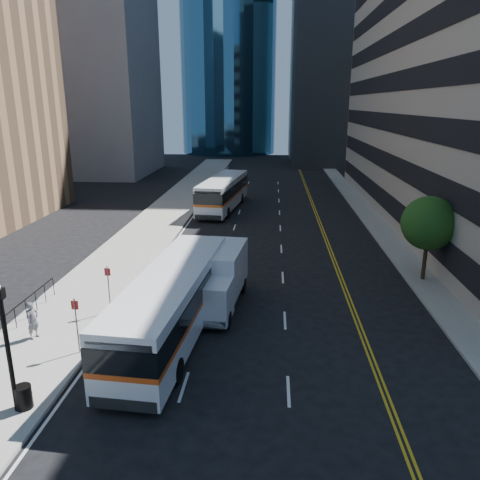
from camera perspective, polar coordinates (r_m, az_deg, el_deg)
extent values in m
plane|color=black|center=(22.05, 4.28, -11.98)|extent=(160.00, 160.00, 0.00)
cube|color=gray|center=(46.75, -8.77, 3.34)|extent=(5.00, 90.00, 0.15)
cube|color=gray|center=(46.54, 15.39, 2.88)|extent=(2.00, 90.00, 0.15)
cube|color=gray|center=(76.94, -18.40, 20.83)|extent=(18.00, 18.00, 35.00)
cylinder|color=#332114|center=(30.36, 21.56, -2.47)|extent=(0.24, 0.24, 2.20)
sphere|color=#113E14|center=(29.72, 22.04, 1.92)|extent=(3.20, 3.20, 3.20)
cylinder|color=black|center=(17.99, -26.32, -12.61)|extent=(0.16, 0.16, 4.20)
cube|color=silver|center=(22.12, -8.12, -9.36)|extent=(3.63, 12.38, 1.12)
cube|color=#D04813|center=(21.84, -8.19, -7.79)|extent=(3.65, 12.40, 0.22)
cube|color=black|center=(21.62, -8.25, -6.44)|extent=(3.65, 12.40, 0.92)
cube|color=silver|center=(21.34, -8.33, -4.55)|extent=(3.63, 12.38, 0.51)
cylinder|color=black|center=(19.68, -14.67, -14.58)|extent=(0.39, 1.04, 1.02)
cylinder|color=black|center=(18.93, -7.71, -15.49)|extent=(0.39, 1.04, 1.02)
cylinder|color=black|center=(25.45, -8.61, -6.84)|extent=(0.39, 1.04, 1.02)
cylinder|color=black|center=(24.87, -3.26, -7.23)|extent=(0.39, 1.04, 1.02)
cube|color=silver|center=(47.91, -2.04, 4.88)|extent=(4.19, 12.62, 1.13)
cube|color=#E25C15|center=(47.79, -2.04, 5.67)|extent=(4.21, 12.64, 0.23)
cube|color=black|center=(47.68, -2.05, 6.34)|extent=(4.21, 12.64, 0.93)
cube|color=silver|center=(47.56, -2.06, 7.25)|extent=(4.19, 12.62, 0.52)
cylinder|color=black|center=(44.78, -4.63, 3.48)|extent=(0.43, 1.06, 1.03)
cylinder|color=black|center=(44.20, -1.58, 3.36)|extent=(0.43, 1.06, 1.03)
cylinder|color=black|center=(51.42, -2.53, 5.20)|extent=(0.43, 1.06, 1.03)
cylinder|color=black|center=(50.91, 0.16, 5.10)|extent=(0.43, 1.06, 1.03)
cube|color=silver|center=(22.79, -3.83, -7.35)|extent=(2.34, 2.18, 1.88)
cube|color=black|center=(21.89, -4.38, -7.37)|extent=(1.95, 0.26, 0.99)
cube|color=silver|center=(25.44, -2.20, -3.45)|extent=(2.58, 4.50, 2.33)
cube|color=black|center=(25.04, -2.64, -7.10)|extent=(2.14, 6.05, 0.22)
cylinder|color=black|center=(23.23, -6.22, -9.30)|extent=(0.34, 0.88, 0.86)
cylinder|color=black|center=(22.81, -1.53, -9.71)|extent=(0.34, 0.88, 0.86)
cylinder|color=black|center=(27.20, -3.64, -5.30)|extent=(0.34, 0.88, 0.86)
cylinder|color=black|center=(26.84, 0.35, -5.56)|extent=(0.34, 0.88, 0.86)
cylinder|color=black|center=(18.82, -24.87, -16.97)|extent=(0.59, 0.59, 0.86)
imported|color=#505056|center=(23.38, -23.95, -8.93)|extent=(0.59, 0.73, 1.75)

